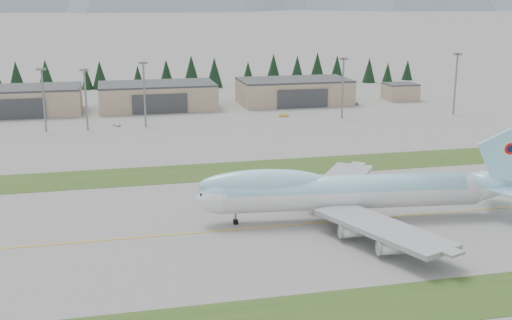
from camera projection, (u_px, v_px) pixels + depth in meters
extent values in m
plane|color=slate|center=(289.00, 225.00, 133.00)|extent=(7000.00, 7000.00, 0.00)
cube|color=#2D4D1B|center=(358.00, 310.00, 97.15)|extent=(400.00, 14.00, 0.08)
cube|color=#2D4D1B|center=(244.00, 170.00, 175.46)|extent=(400.00, 18.00, 0.08)
cube|color=gold|center=(289.00, 225.00, 133.00)|extent=(400.00, 0.40, 0.02)
cylinder|color=silver|center=(351.00, 194.00, 135.12)|extent=(55.01, 12.46, 6.34)
cylinder|color=#96D9F6|center=(346.00, 189.00, 134.72)|extent=(51.08, 11.54, 5.86)
ellipsoid|color=silver|center=(221.00, 199.00, 132.07)|extent=(10.80, 7.45, 6.34)
ellipsoid|color=#96D9F6|center=(221.00, 193.00, 131.78)|extent=(9.04, 6.30, 5.38)
ellipsoid|color=#96D9F6|center=(264.00, 183.00, 132.30)|extent=(27.37, 8.39, 5.86)
cube|color=#0C1433|center=(205.00, 193.00, 131.37)|extent=(2.36, 2.76, 1.26)
cone|color=silver|center=(496.00, 189.00, 138.71)|extent=(12.34, 7.50, 6.22)
cone|color=#96D9F6|center=(496.00, 184.00, 138.42)|extent=(11.30, 6.83, 5.66)
cube|color=#96D9F6|center=(503.00, 159.00, 137.17)|extent=(11.81, 1.91, 13.47)
cylinder|color=silver|center=(508.00, 148.00, 137.10)|extent=(3.51, 0.59, 3.51)
cylinder|color=red|center=(508.00, 148.00, 137.19)|extent=(2.54, 0.48, 2.54)
cylinder|color=#0C1433|center=(508.00, 148.00, 137.28)|extent=(1.48, 0.36, 1.46)
cube|color=#96D9F6|center=(492.00, 179.00, 144.42)|extent=(10.60, 12.21, 0.45)
cube|color=gray|center=(341.00, 181.00, 151.27)|extent=(24.21, 29.38, 0.98)
cube|color=gray|center=(383.00, 228.00, 120.28)|extent=(19.37, 30.64, 0.98)
cylinder|color=silver|center=(326.00, 194.00, 147.47)|extent=(5.32, 3.00, 2.44)
cylinder|color=silver|center=(337.00, 182.00, 156.73)|extent=(5.32, 3.00, 2.44)
cylinder|color=silver|center=(353.00, 231.00, 123.99)|extent=(5.32, 3.00, 2.44)
cylinder|color=silver|center=(392.00, 248.00, 115.80)|extent=(5.32, 3.00, 2.44)
cylinder|color=slate|center=(236.00, 219.00, 133.51)|extent=(0.48, 0.48, 2.34)
cylinder|color=slate|center=(340.00, 210.00, 138.86)|extent=(0.60, 0.60, 2.54)
cylinder|color=slate|center=(347.00, 219.00, 133.23)|extent=(0.60, 0.60, 2.54)
cylinder|color=slate|center=(362.00, 209.00, 139.41)|extent=(0.60, 0.60, 2.54)
cylinder|color=slate|center=(369.00, 218.00, 133.77)|extent=(0.60, 0.60, 2.54)
cylinder|color=black|center=(236.00, 222.00, 133.29)|extent=(1.11, 0.46, 1.07)
cylinder|color=black|center=(235.00, 221.00, 134.04)|extent=(1.11, 0.46, 1.07)
cylinder|color=black|center=(340.00, 213.00, 139.03)|extent=(1.22, 0.62, 1.17)
cylinder|color=black|center=(347.00, 222.00, 133.40)|extent=(1.22, 0.62, 1.17)
cylinder|color=black|center=(362.00, 212.00, 139.58)|extent=(1.22, 0.62, 1.17)
cylinder|color=black|center=(369.00, 221.00, 133.94)|extent=(1.22, 0.62, 1.17)
cube|color=gray|center=(20.00, 101.00, 257.93)|extent=(48.00, 26.00, 10.00)
cube|color=#333537|center=(19.00, 88.00, 256.59)|extent=(48.00, 26.00, 0.80)
cube|color=#333537|center=(16.00, 109.00, 245.63)|extent=(22.08, 0.60, 8.00)
cube|color=gray|center=(157.00, 97.00, 269.99)|extent=(48.00, 26.00, 10.00)
cube|color=#333537|center=(157.00, 84.00, 268.65)|extent=(48.00, 26.00, 0.80)
cube|color=#333537|center=(160.00, 104.00, 257.69)|extent=(22.08, 0.60, 8.00)
cube|color=gray|center=(294.00, 92.00, 283.15)|extent=(48.00, 26.00, 10.00)
cube|color=#333537|center=(294.00, 80.00, 281.81)|extent=(48.00, 26.00, 0.80)
cube|color=#333537|center=(303.00, 99.00, 270.85)|extent=(22.08, 0.60, 8.00)
cube|color=gray|center=(400.00, 92.00, 292.61)|extent=(14.00, 12.00, 7.00)
cube|color=#333537|center=(401.00, 84.00, 291.66)|extent=(14.00, 12.00, 0.60)
cylinder|color=slate|center=(44.00, 101.00, 222.24)|extent=(0.70, 0.70, 21.44)
cube|color=slate|center=(41.00, 69.00, 219.48)|extent=(3.20, 3.20, 0.80)
cylinder|color=slate|center=(86.00, 101.00, 225.04)|extent=(0.70, 0.70, 20.87)
cube|color=slate|center=(84.00, 70.00, 222.35)|extent=(3.20, 3.20, 0.80)
cylinder|color=slate|center=(145.00, 96.00, 230.40)|extent=(0.70, 0.70, 22.74)
cube|color=slate|center=(143.00, 63.00, 227.47)|extent=(3.20, 3.20, 0.80)
cylinder|color=slate|center=(343.00, 89.00, 246.74)|extent=(0.70, 0.70, 22.61)
cube|color=slate|center=(344.00, 59.00, 243.83)|extent=(3.20, 3.20, 0.80)
cylinder|color=slate|center=(455.00, 85.00, 254.06)|extent=(0.70, 0.70, 23.68)
cube|color=slate|center=(458.00, 54.00, 251.02)|extent=(3.20, 3.20, 0.80)
imported|color=white|center=(117.00, 126.00, 234.60)|extent=(3.32, 4.08, 1.31)
imported|color=gold|center=(284.00, 117.00, 252.53)|extent=(4.20, 2.16, 1.32)
imported|color=#A2A2A6|center=(356.00, 105.00, 280.52)|extent=(1.78, 4.25, 1.23)
cone|color=black|center=(16.00, 76.00, 316.44)|extent=(8.57, 8.57, 15.30)
cone|color=black|center=(46.00, 76.00, 316.30)|extent=(8.98, 8.98, 16.04)
cone|color=black|center=(87.00, 79.00, 325.22)|extent=(6.01, 6.01, 10.73)
cone|color=black|center=(100.00, 75.00, 326.32)|extent=(8.10, 8.10, 14.46)
cone|color=black|center=(138.00, 77.00, 328.66)|extent=(6.61, 6.61, 11.81)
cone|color=black|center=(166.00, 73.00, 333.07)|extent=(8.11, 8.11, 14.49)
cone|color=black|center=(191.00, 72.00, 328.99)|extent=(9.50, 9.50, 16.96)
cone|color=black|center=(214.00, 72.00, 332.06)|extent=(8.73, 8.73, 15.58)
cone|color=black|center=(248.00, 73.00, 338.60)|extent=(7.24, 7.24, 12.94)
cone|color=black|center=(273.00, 69.00, 343.71)|extent=(9.19, 9.19, 16.40)
cone|color=black|center=(297.00, 70.00, 342.29)|extent=(8.73, 8.73, 15.59)
cone|color=black|center=(317.00, 67.00, 350.26)|extent=(9.36, 9.36, 16.71)
cone|color=black|center=(337.00, 69.00, 351.52)|extent=(8.37, 8.37, 14.95)
cone|color=black|center=(369.00, 70.00, 351.15)|extent=(7.62, 7.62, 13.61)
cone|color=black|center=(388.00, 72.00, 355.15)|extent=(5.95, 5.95, 10.63)
cone|color=black|center=(407.00, 70.00, 362.29)|extent=(6.38, 6.38, 11.40)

